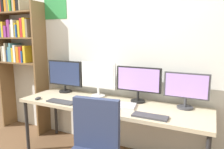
{
  "coord_description": "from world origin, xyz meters",
  "views": [
    {
      "loc": [
        1.1,
        -1.62,
        1.53
      ],
      "look_at": [
        0.0,
        0.65,
        1.09
      ],
      "focal_mm": 34.0,
      "sensor_mm": 36.0,
      "label": 1
    }
  ],
  "objects_px": {
    "bookshelf": "(19,41)",
    "keyboard_right": "(150,116)",
    "desk": "(110,107)",
    "monitor_center_left": "(98,77)",
    "monitor_far_left": "(65,75)",
    "monitor_center_right": "(138,82)",
    "keyboard_left": "(61,102)",
    "mouse_left_side": "(96,106)",
    "mouse_right_side": "(38,98)",
    "monitor_far_right": "(186,88)",
    "laptop_closed": "(122,105)"
  },
  "relations": [
    {
      "from": "monitor_far_left",
      "to": "monitor_center_right",
      "type": "height_order",
      "value": "monitor_far_left"
    },
    {
      "from": "desk",
      "to": "monitor_center_right",
      "type": "xyz_separation_m",
      "value": [
        0.28,
        0.21,
        0.31
      ]
    },
    {
      "from": "monitor_far_right",
      "to": "keyboard_right",
      "type": "xyz_separation_m",
      "value": [
        -0.28,
        -0.44,
        -0.22
      ]
    },
    {
      "from": "laptop_closed",
      "to": "keyboard_right",
      "type": "bearing_deg",
      "value": -36.49
    },
    {
      "from": "monitor_center_left",
      "to": "keyboard_right",
      "type": "bearing_deg",
      "value": -27.75
    },
    {
      "from": "monitor_center_left",
      "to": "mouse_left_side",
      "type": "distance_m",
      "value": 0.52
    },
    {
      "from": "monitor_center_right",
      "to": "monitor_far_right",
      "type": "distance_m",
      "value": 0.56
    },
    {
      "from": "keyboard_left",
      "to": "laptop_closed",
      "type": "distance_m",
      "value": 0.75
    },
    {
      "from": "bookshelf",
      "to": "keyboard_left",
      "type": "relative_size",
      "value": 5.94
    },
    {
      "from": "desk",
      "to": "monitor_center_left",
      "type": "xyz_separation_m",
      "value": [
        -0.28,
        0.21,
        0.31
      ]
    },
    {
      "from": "mouse_right_side",
      "to": "desk",
      "type": "bearing_deg",
      "value": 15.61
    },
    {
      "from": "keyboard_right",
      "to": "mouse_left_side",
      "type": "xyz_separation_m",
      "value": [
        -0.65,
        0.03,
        0.01
      ]
    },
    {
      "from": "bookshelf",
      "to": "mouse_left_side",
      "type": "xyz_separation_m",
      "value": [
        1.66,
        -0.43,
        -0.71
      ]
    },
    {
      "from": "monitor_far_right",
      "to": "laptop_closed",
      "type": "height_order",
      "value": "monitor_far_right"
    },
    {
      "from": "desk",
      "to": "bookshelf",
      "type": "distance_m",
      "value": 1.93
    },
    {
      "from": "monitor_center_right",
      "to": "mouse_left_side",
      "type": "distance_m",
      "value": 0.6
    },
    {
      "from": "monitor_center_right",
      "to": "mouse_right_side",
      "type": "distance_m",
      "value": 1.31
    },
    {
      "from": "mouse_right_side",
      "to": "laptop_closed",
      "type": "bearing_deg",
      "value": 11.01
    },
    {
      "from": "keyboard_right",
      "to": "laptop_closed",
      "type": "bearing_deg",
      "value": 154.66
    },
    {
      "from": "monitor_center_left",
      "to": "mouse_left_side",
      "type": "height_order",
      "value": "monitor_center_left"
    },
    {
      "from": "desk",
      "to": "bookshelf",
      "type": "xyz_separation_m",
      "value": [
        -1.75,
        0.23,
        0.78
      ]
    },
    {
      "from": "monitor_far_right",
      "to": "mouse_right_side",
      "type": "xyz_separation_m",
      "value": [
        -1.76,
        -0.47,
        -0.21
      ]
    },
    {
      "from": "monitor_center_right",
      "to": "monitor_far_left",
      "type": "bearing_deg",
      "value": 180.0
    },
    {
      "from": "desk",
      "to": "monitor_center_left",
      "type": "relative_size",
      "value": 4.62
    },
    {
      "from": "bookshelf",
      "to": "mouse_right_side",
      "type": "height_order",
      "value": "bookshelf"
    },
    {
      "from": "desk",
      "to": "keyboard_left",
      "type": "distance_m",
      "value": 0.61
    },
    {
      "from": "monitor_far_left",
      "to": "monitor_center_right",
      "type": "distance_m",
      "value": 1.12
    },
    {
      "from": "desk",
      "to": "keyboard_right",
      "type": "bearing_deg",
      "value": -22.33
    },
    {
      "from": "monitor_far_left",
      "to": "monitor_far_right",
      "type": "relative_size",
      "value": 1.17
    },
    {
      "from": "monitor_center_right",
      "to": "laptop_closed",
      "type": "height_order",
      "value": "monitor_center_right"
    },
    {
      "from": "monitor_center_left",
      "to": "mouse_right_side",
      "type": "relative_size",
      "value": 5.24
    },
    {
      "from": "keyboard_left",
      "to": "bookshelf",
      "type": "bearing_deg",
      "value": 158.88
    },
    {
      "from": "monitor_far_right",
      "to": "laptop_closed",
      "type": "bearing_deg",
      "value": -159.09
    },
    {
      "from": "monitor_center_left",
      "to": "monitor_far_right",
      "type": "height_order",
      "value": "monitor_center_left"
    },
    {
      "from": "keyboard_left",
      "to": "desk",
      "type": "bearing_deg",
      "value": 22.33
    },
    {
      "from": "monitor_far_right",
      "to": "keyboard_left",
      "type": "relative_size",
      "value": 1.31
    },
    {
      "from": "desk",
      "to": "mouse_right_side",
      "type": "distance_m",
      "value": 0.95
    },
    {
      "from": "monitor_center_right",
      "to": "keyboard_right",
      "type": "distance_m",
      "value": 0.58
    },
    {
      "from": "keyboard_left",
      "to": "mouse_left_side",
      "type": "relative_size",
      "value": 3.89
    },
    {
      "from": "monitor_center_right",
      "to": "keyboard_right",
      "type": "height_order",
      "value": "monitor_center_right"
    },
    {
      "from": "keyboard_right",
      "to": "mouse_right_side",
      "type": "distance_m",
      "value": 1.48
    },
    {
      "from": "monitor_far_right",
      "to": "laptop_closed",
      "type": "xyz_separation_m",
      "value": [
        -0.67,
        -0.26,
        -0.22
      ]
    },
    {
      "from": "bookshelf",
      "to": "keyboard_right",
      "type": "xyz_separation_m",
      "value": [
        2.31,
        -0.46,
        -0.72
      ]
    },
    {
      "from": "bookshelf",
      "to": "laptop_closed",
      "type": "bearing_deg",
      "value": -8.15
    },
    {
      "from": "desk",
      "to": "keyboard_left",
      "type": "relative_size",
      "value": 6.23
    },
    {
      "from": "monitor_center_right",
      "to": "mouse_right_side",
      "type": "relative_size",
      "value": 5.89
    },
    {
      "from": "monitor_far_left",
      "to": "laptop_closed",
      "type": "xyz_separation_m",
      "value": [
        1.01,
        -0.26,
        -0.24
      ]
    },
    {
      "from": "desk",
      "to": "mouse_right_side",
      "type": "bearing_deg",
      "value": -164.39
    },
    {
      "from": "desk",
      "to": "mouse_left_side",
      "type": "bearing_deg",
      "value": -113.44
    },
    {
      "from": "keyboard_right",
      "to": "mouse_left_side",
      "type": "height_order",
      "value": "mouse_left_side"
    }
  ]
}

